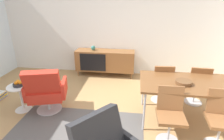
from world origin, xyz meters
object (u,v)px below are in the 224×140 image
object	(u,v)px
vase_cobalt	(93,48)
lounge_chair_red	(46,90)
dining_chair_front_right	(221,118)
dining_chair_back_right	(197,84)
dining_chair_front_left	(170,114)
side_table_round	(21,95)
fruit_bowl	(18,84)
dining_chair_back_left	(162,82)
sideboard	(105,60)
dining_table	(188,85)
wooden_bowl_on_table	(184,82)

from	to	relation	value
vase_cobalt	lounge_chair_red	distance (m)	1.99
vase_cobalt	dining_chair_front_right	bearing A→B (deg)	-44.58
vase_cobalt	dining_chair_back_right	world-z (taller)	dining_chair_back_right
dining_chair_back_right	dining_chair_front_right	bearing A→B (deg)	-89.60
dining_chair_front_left	side_table_round	bearing A→B (deg)	170.27
vase_cobalt	fruit_bowl	world-z (taller)	vase_cobalt
dining_chair_front_right	dining_chair_front_left	size ratio (longest dim) A/B	1.00
vase_cobalt	side_table_round	distance (m)	2.21
dining_chair_front_right	dining_chair_back_left	distance (m)	1.32
sideboard	dining_chair_front_left	bearing A→B (deg)	-59.78
dining_chair_back_left	side_table_round	distance (m)	2.79
vase_cobalt	dining_table	distance (m)	2.75
vase_cobalt	fruit_bowl	size ratio (longest dim) A/B	0.64
dining_chair_front_right	side_table_round	xyz separation A→B (m)	(-3.41, 0.46, -0.15)
dining_table	fruit_bowl	world-z (taller)	dining_table
lounge_chair_red	fruit_bowl	xyz separation A→B (m)	(-0.53, -0.00, 0.09)
dining_chair_front_right	dining_chair_front_left	world-z (taller)	same
dining_chair_front_left	lounge_chair_red	size ratio (longest dim) A/B	0.90
dining_chair_front_right	sideboard	bearing A→B (deg)	131.33
fruit_bowl	dining_chair_front_right	bearing A→B (deg)	-7.74
sideboard	dining_table	bearing A→B (deg)	-46.32
dining_chair_front_left	wooden_bowl_on_table	bearing A→B (deg)	62.30
dining_chair_front_right	dining_table	bearing A→B (deg)	122.36
vase_cobalt	dining_chair_back_right	bearing A→B (deg)	-27.63
dining_chair_back_right	vase_cobalt	bearing A→B (deg)	152.37
dining_chair_back_right	lounge_chair_red	size ratio (longest dim) A/B	0.90
dining_table	sideboard	bearing A→B (deg)	133.68
lounge_chair_red	side_table_round	world-z (taller)	lounge_chair_red
wooden_bowl_on_table	dining_chair_back_right	distance (m)	0.83
dining_table	dining_chair_front_right	bearing A→B (deg)	-57.64
dining_chair_back_left	vase_cobalt	bearing A→B (deg)	143.66
lounge_chair_red	dining_table	bearing A→B (deg)	2.14
lounge_chair_red	fruit_bowl	world-z (taller)	lounge_chair_red
sideboard	lounge_chair_red	xyz separation A→B (m)	(-0.79, -1.91, 0.03)
dining_chair_front_right	lounge_chair_red	distance (m)	2.92
dining_chair_back_left	wooden_bowl_on_table	bearing A→B (deg)	-68.74
dining_chair_back_left	dining_chair_back_right	world-z (taller)	same
vase_cobalt	lounge_chair_red	bearing A→B (deg)	-103.82
wooden_bowl_on_table	dining_chair_back_left	xyz separation A→B (m)	(-0.25, 0.64, -0.30)
dining_chair_back_left	fruit_bowl	xyz separation A→B (m)	(-2.71, -0.65, 0.09)
wooden_bowl_on_table	dining_chair_back_right	world-z (taller)	dining_chair_back_right
side_table_round	fruit_bowl	xyz separation A→B (m)	(-0.00, -0.00, 0.24)
dining_chair_back_right	wooden_bowl_on_table	bearing A→B (deg)	-124.93
dining_chair_front_right	lounge_chair_red	xyz separation A→B (m)	(-2.88, 0.46, -0.00)
dining_chair_front_right	side_table_round	distance (m)	3.44
dining_table	dining_chair_back_left	size ratio (longest dim) A/B	1.87
wooden_bowl_on_table	dining_chair_front_right	size ratio (longest dim) A/B	0.30
dining_table	dining_chair_back_right	bearing A→B (deg)	58.22
dining_chair_back_left	dining_table	bearing A→B (deg)	-58.23
sideboard	side_table_round	world-z (taller)	sideboard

